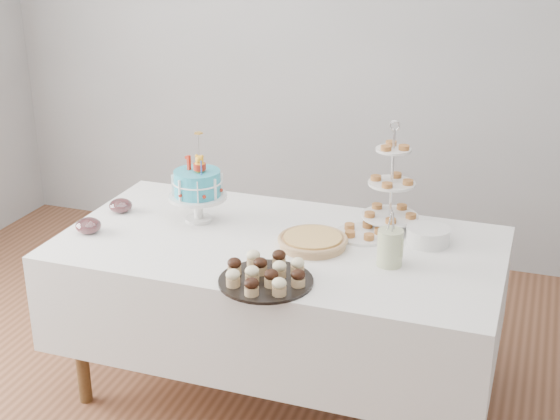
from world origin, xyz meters
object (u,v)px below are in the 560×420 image
(birthday_cake, at_px, (198,198))
(tiered_stand, at_px, (392,184))
(table, at_px, (279,288))
(plate_stack, at_px, (428,236))
(jam_bowl_b, at_px, (121,206))
(cupcake_tray, at_px, (266,273))
(pie, at_px, (313,241))
(jam_bowl_a, at_px, (88,226))
(pastry_plate, at_px, (363,232))
(utensil_pitcher, at_px, (390,246))

(birthday_cake, xyz_separation_m, tiered_stand, (0.85, 0.22, 0.10))
(table, xyz_separation_m, birthday_cake, (-0.43, 0.10, 0.34))
(plate_stack, xyz_separation_m, jam_bowl_b, (-1.45, -0.11, -0.01))
(cupcake_tray, height_order, pie, cupcake_tray)
(birthday_cake, distance_m, jam_bowl_a, 0.51)
(table, distance_m, tiered_stand, 0.68)
(table, height_order, jam_bowl_a, jam_bowl_a)
(pastry_plate, xyz_separation_m, utensil_pitcher, (0.17, -0.26, 0.07))
(table, relative_size, utensil_pitcher, 8.19)
(cupcake_tray, bearing_deg, utensil_pitcher, 36.92)
(cupcake_tray, relative_size, plate_stack, 1.98)
(tiered_stand, bearing_deg, pastry_plate, -123.83)
(plate_stack, height_order, utensil_pitcher, utensil_pitcher)
(cupcake_tray, distance_m, pastry_plate, 0.62)
(pastry_plate, height_order, utensil_pitcher, utensil_pitcher)
(tiered_stand, relative_size, plate_stack, 2.66)
(tiered_stand, height_order, utensil_pitcher, tiered_stand)
(birthday_cake, xyz_separation_m, plate_stack, (1.05, 0.09, -0.08))
(pie, height_order, tiered_stand, tiered_stand)
(utensil_pitcher, bearing_deg, jam_bowl_b, -169.95)
(pastry_plate, distance_m, jam_bowl_a, 1.23)
(utensil_pitcher, bearing_deg, plate_stack, 83.73)
(plate_stack, distance_m, jam_bowl_b, 1.45)
(plate_stack, xyz_separation_m, utensil_pitcher, (-0.11, -0.27, 0.05))
(table, xyz_separation_m, plate_stack, (0.61, 0.20, 0.26))
(jam_bowl_a, bearing_deg, plate_stack, 14.77)
(pastry_plate, bearing_deg, birthday_cake, -173.87)
(birthday_cake, bearing_deg, pastry_plate, 25.61)
(plate_stack, bearing_deg, tiered_stand, 147.58)
(cupcake_tray, relative_size, pie, 1.23)
(table, distance_m, jam_bowl_a, 0.90)
(table, bearing_deg, utensil_pitcher, -8.20)
(tiered_stand, bearing_deg, plate_stack, -32.42)
(jam_bowl_a, relative_size, utensil_pitcher, 0.49)
(pie, relative_size, jam_bowl_b, 2.75)
(table, bearing_deg, tiered_stand, 37.27)
(plate_stack, relative_size, utensil_pitcher, 0.80)
(jam_bowl_a, height_order, jam_bowl_b, jam_bowl_a)
(pastry_plate, bearing_deg, table, -150.74)
(cupcake_tray, distance_m, tiered_stand, 0.80)
(birthday_cake, relative_size, jam_bowl_b, 3.78)
(plate_stack, bearing_deg, pastry_plate, -177.78)
(plate_stack, bearing_deg, jam_bowl_a, -165.23)
(tiered_stand, distance_m, jam_bowl_a, 1.37)
(pastry_plate, bearing_deg, cupcake_tray, -113.46)
(jam_bowl_b, bearing_deg, pastry_plate, 5.12)
(jam_bowl_b, bearing_deg, utensil_pitcher, -6.52)
(tiered_stand, distance_m, jam_bowl_b, 1.29)
(birthday_cake, xyz_separation_m, jam_bowl_b, (-0.40, -0.02, -0.08))
(jam_bowl_a, bearing_deg, cupcake_tray, -12.25)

